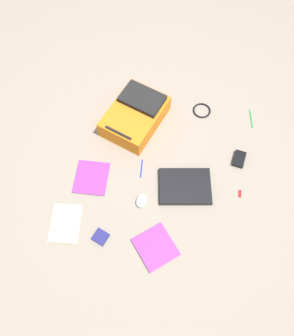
{
  "coord_description": "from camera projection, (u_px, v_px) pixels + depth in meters",
  "views": [
    {
      "loc": [
        -0.17,
        0.96,
        2.07
      ],
      "look_at": [
        0.05,
        -0.01,
        0.02
      ],
      "focal_mm": 37.4,
      "sensor_mm": 36.0,
      "label": 1
    }
  ],
  "objects": [
    {
      "name": "backpack",
      "position": [
        136.0,
        115.0,
        2.4
      ],
      "size": [
        0.44,
        0.52,
        0.17
      ],
      "color": "orange",
      "rests_on": "ground_plane"
    },
    {
      "name": "pen_blue",
      "position": [
        141.0,
        168.0,
        2.3
      ],
      "size": [
        0.03,
        0.13,
        0.01
      ],
      "primitive_type": "cylinder",
      "rotation": [
        1.57,
        0.0,
        0.14
      ],
      "color": "#1933B2",
      "rests_on": "ground_plane"
    },
    {
      "name": "book_manual",
      "position": [
        156.0,
        247.0,
        2.06
      ],
      "size": [
        0.31,
        0.31,
        0.02
      ],
      "color": "silver",
      "rests_on": "ground_plane"
    },
    {
      "name": "usb_stick",
      "position": [
        240.0,
        194.0,
        2.22
      ],
      "size": [
        0.02,
        0.05,
        0.01
      ],
      "primitive_type": "cube",
      "rotation": [
        0.0,
        0.0,
        0.07
      ],
      "color": "#B21919",
      "rests_on": "ground_plane"
    },
    {
      "name": "book_blue",
      "position": [
        66.0,
        223.0,
        2.13
      ],
      "size": [
        0.21,
        0.27,
        0.01
      ],
      "color": "silver",
      "rests_on": "ground_plane"
    },
    {
      "name": "power_brick",
      "position": [
        239.0,
        159.0,
        2.32
      ],
      "size": [
        0.08,
        0.12,
        0.03
      ],
      "primitive_type": "cube",
      "rotation": [
        0.0,
        0.0,
        -0.11
      ],
      "color": "black",
      "rests_on": "ground_plane"
    },
    {
      "name": "book_comic",
      "position": [
        92.0,
        178.0,
        2.26
      ],
      "size": [
        0.24,
        0.26,
        0.02
      ],
      "color": "silver",
      "rests_on": "ground_plane"
    },
    {
      "name": "laptop",
      "position": [
        185.0,
        186.0,
        2.23
      ],
      "size": [
        0.38,
        0.32,
        0.03
      ],
      "color": "black",
      "rests_on": "ground_plane"
    },
    {
      "name": "earbud_pouch",
      "position": [
        101.0,
        237.0,
        2.09
      ],
      "size": [
        0.1,
        0.1,
        0.02
      ],
      "primitive_type": "cube",
      "rotation": [
        0.0,
        0.0,
        -0.31
      ],
      "color": "navy",
      "rests_on": "ground_plane"
    },
    {
      "name": "cable_coil",
      "position": [
        202.0,
        111.0,
        2.5
      ],
      "size": [
        0.13,
        0.13,
        0.01
      ],
      "primitive_type": "torus",
      "color": "black",
      "rests_on": "ground_plane"
    },
    {
      "name": "computer_mouse",
      "position": [
        142.0,
        201.0,
        2.18
      ],
      "size": [
        0.08,
        0.1,
        0.04
      ],
      "primitive_type": "ellipsoid",
      "rotation": [
        0.0,
        0.0,
        -0.11
      ],
      "color": "silver",
      "rests_on": "ground_plane"
    },
    {
      "name": "pen_black",
      "position": [
        251.0,
        119.0,
        2.47
      ],
      "size": [
        0.04,
        0.15,
        0.01
      ],
      "primitive_type": "cylinder",
      "rotation": [
        1.57,
        0.0,
        0.23
      ],
      "color": "#198C33",
      "rests_on": "ground_plane"
    },
    {
      "name": "ground_plane",
      "position": [
        154.0,
        172.0,
        2.29
      ],
      "size": [
        3.98,
        3.98,
        0.0
      ],
      "primitive_type": "plane",
      "color": "gray"
    }
  ]
}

